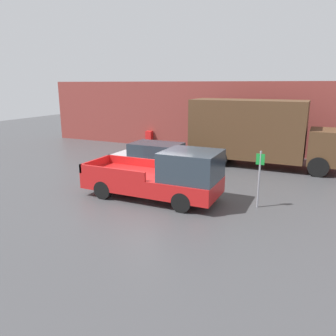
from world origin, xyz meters
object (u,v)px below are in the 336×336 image
(car, at_px, (155,158))
(parking_sign, at_px, (259,176))
(newspaper_box, at_px, (149,139))
(delivery_truck, at_px, (257,131))
(pickup_truck, at_px, (164,176))

(car, relative_size, parking_sign, 2.15)
(newspaper_box, bearing_deg, delivery_truck, -18.53)
(parking_sign, relative_size, newspaper_box, 1.92)
(pickup_truck, height_order, newspaper_box, pickup_truck)
(car, distance_m, parking_sign, 6.35)
(delivery_truck, bearing_deg, newspaper_box, 161.47)
(car, bearing_deg, newspaper_box, 120.07)
(parking_sign, xyz_separation_m, newspaper_box, (-9.45, 9.28, -0.66))
(delivery_truck, height_order, parking_sign, delivery_truck)
(pickup_truck, xyz_separation_m, delivery_truck, (2.26, 7.22, 0.97))
(pickup_truck, distance_m, delivery_truck, 7.63)
(car, distance_m, delivery_truck, 5.91)
(pickup_truck, height_order, delivery_truck, delivery_truck)
(pickup_truck, xyz_separation_m, newspaper_box, (-5.92, 9.97, -0.39))
(delivery_truck, relative_size, newspaper_box, 7.24)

